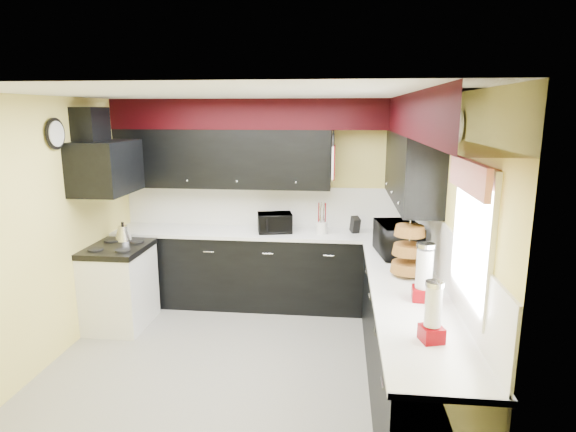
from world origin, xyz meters
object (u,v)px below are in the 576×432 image
Objects in this scene: toaster_oven at (275,223)px; microwave at (398,239)px; kettle at (123,233)px; utensil_crock at (322,228)px; knife_block at (355,225)px.

microwave reaches higher than toaster_oven.
microwave reaches higher than kettle.
utensil_crock is at bearing -14.07° from toaster_oven.
toaster_oven is 0.69× the size of microwave.
kettle is at bearing 172.88° from knife_block.
toaster_oven is at bearing 51.43° from microwave.
utensil_crock is (-0.80, 0.77, -0.09)m from microwave.
kettle is at bearing -168.13° from utensil_crock.
toaster_oven is 1.74m from kettle.
toaster_oven is 2.16× the size of kettle.
microwave reaches higher than utensil_crock.
toaster_oven is 1.57m from microwave.
utensil_crock is at bearing 11.87° from kettle.
knife_block is 2.69m from kettle.
utensil_crock is at bearing 37.37° from microwave.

